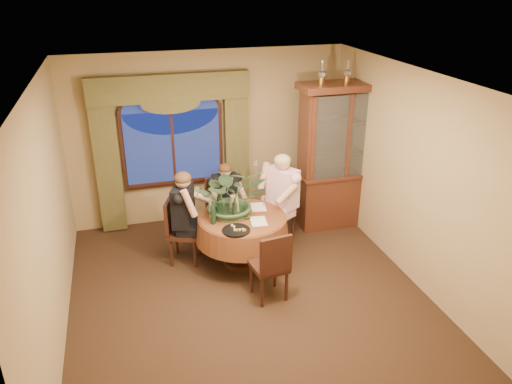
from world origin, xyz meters
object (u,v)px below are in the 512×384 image
object	(u,v)px
dining_table	(243,240)
oil_lamp_right	(372,70)
oil_lamp_center	(347,71)
wine_bottle_1	(213,213)
chair_back_right	(223,210)
wine_bottle_3	(211,207)
chair_front_left	(269,265)
china_cabinet	(341,156)
person_scarf	(226,200)
centerpiece_plant	(231,173)
oil_lamp_left	(322,72)
stoneware_vase	(234,205)
olive_bowl	(246,216)
person_back	(184,218)
wine_bottle_0	(219,203)
person_pink	(283,199)
chair_right	(278,213)
chair_back	(185,231)
wine_bottle_2	(235,209)

from	to	relation	value
dining_table	oil_lamp_right	world-z (taller)	oil_lamp_right
oil_lamp_center	wine_bottle_1	world-z (taller)	oil_lamp_center
chair_back_right	wine_bottle_3	world-z (taller)	wine_bottle_3
chair_front_left	wine_bottle_1	size ratio (longest dim) A/B	2.91
china_cabinet	person_scarf	distance (m)	1.97
centerpiece_plant	oil_lamp_right	bearing A→B (deg)	15.80
dining_table	oil_lamp_left	xyz separation A→B (m)	(1.44, 0.82, 2.15)
chair_back_right	stoneware_vase	bearing A→B (deg)	84.66
olive_bowl	chair_front_left	bearing A→B (deg)	-84.72
dining_table	centerpiece_plant	world-z (taller)	centerpiece_plant
person_back	centerpiece_plant	distance (m)	0.95
oil_lamp_right	wine_bottle_0	bearing A→B (deg)	-165.67
person_scarf	centerpiece_plant	world-z (taller)	centerpiece_plant
person_pink	olive_bowl	bearing A→B (deg)	94.83
oil_lamp_center	wine_bottle_3	bearing A→B (deg)	-161.78
chair_right	china_cabinet	bearing A→B (deg)	-109.23
oil_lamp_left	centerpiece_plant	distance (m)	2.05
oil_lamp_center	person_pink	bearing A→B (deg)	-161.18
china_cabinet	chair_back	size ratio (longest dim) A/B	2.45
chair_right	person_back	distance (m)	1.49
oil_lamp_center	chair_right	bearing A→B (deg)	-163.88
oil_lamp_right	olive_bowl	distance (m)	2.96
oil_lamp_center	person_back	xyz separation A→B (m)	(-2.63, -0.53, -1.83)
chair_front_left	wine_bottle_3	distance (m)	1.18
person_pink	centerpiece_plant	distance (m)	1.10
chair_back_right	chair_right	bearing A→B (deg)	149.46
chair_right	chair_back	bearing A→B (deg)	62.14
person_back	wine_bottle_2	distance (m)	0.78
wine_bottle_1	wine_bottle_2	bearing A→B (deg)	4.69
person_pink	stoneware_vase	world-z (taller)	person_pink
olive_bowl	chair_back	bearing A→B (deg)	157.02
oil_lamp_center	dining_table	bearing A→B (deg)	-156.03
chair_back	chair_front_left	distance (m)	1.48
wine_bottle_2	wine_bottle_3	xyz separation A→B (m)	(-0.29, 0.15, 0.00)
oil_lamp_right	stoneware_vase	size ratio (longest dim) A/B	1.22
stoneware_vase	dining_table	bearing A→B (deg)	-55.58
chair_right	olive_bowl	distance (m)	0.89
chair_front_left	person_back	size ratio (longest dim) A/B	0.69
oil_lamp_center	person_back	world-z (taller)	oil_lamp_center
centerpiece_plant	olive_bowl	xyz separation A→B (m)	(0.16, -0.21, -0.59)
wine_bottle_3	oil_lamp_center	bearing A→B (deg)	18.22
dining_table	stoneware_vase	bearing A→B (deg)	124.42
chair_front_left	stoneware_vase	size ratio (longest dim) A/B	3.43
wine_bottle_0	oil_lamp_center	bearing A→B (deg)	16.93
oil_lamp_center	person_scarf	xyz separation A→B (m)	(-1.89, 0.08, -1.91)
centerpiece_plant	wine_bottle_2	size ratio (longest dim) A/B	3.21
person_scarf	wine_bottle_0	world-z (taller)	person_scarf
oil_lamp_left	wine_bottle_2	xyz separation A→B (m)	(-1.56, -0.90, -1.61)
chair_back	oil_lamp_left	bearing A→B (deg)	123.94
oil_lamp_right	china_cabinet	bearing A→B (deg)	180.00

